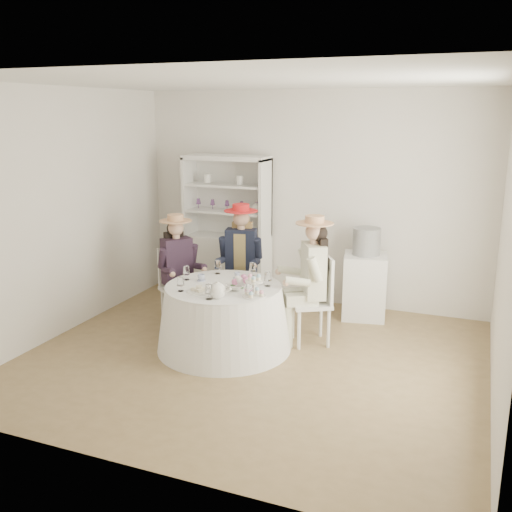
% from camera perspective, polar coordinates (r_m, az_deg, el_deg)
% --- Properties ---
extents(ground, '(4.50, 4.50, 0.00)m').
position_cam_1_polar(ground, '(5.88, -0.37, -10.19)').
color(ground, brown).
rests_on(ground, ground).
extents(ceiling, '(4.50, 4.50, 0.00)m').
position_cam_1_polar(ceiling, '(5.36, -0.41, 17.11)').
color(ceiling, white).
rests_on(ceiling, wall_back).
extents(wall_back, '(4.50, 0.00, 4.50)m').
position_cam_1_polar(wall_back, '(7.32, 5.54, 5.70)').
color(wall_back, silver).
rests_on(wall_back, ground).
extents(wall_front, '(4.50, 0.00, 4.50)m').
position_cam_1_polar(wall_front, '(3.74, -12.01, -2.93)').
color(wall_front, silver).
rests_on(wall_front, ground).
extents(wall_left, '(0.00, 4.50, 4.50)m').
position_cam_1_polar(wall_left, '(6.63, -18.77, 4.10)').
color(wall_left, silver).
rests_on(wall_left, ground).
extents(wall_right, '(0.00, 4.50, 4.50)m').
position_cam_1_polar(wall_right, '(5.08, 23.85, 0.70)').
color(wall_right, silver).
rests_on(wall_right, ground).
extents(tea_table, '(1.40, 1.40, 0.69)m').
position_cam_1_polar(tea_table, '(6.00, -3.23, -6.16)').
color(tea_table, white).
rests_on(tea_table, ground).
extents(hutch, '(1.23, 0.72, 1.89)m').
position_cam_1_polar(hutch, '(7.60, -2.80, 0.84)').
color(hutch, silver).
rests_on(hutch, ground).
extents(side_table, '(0.58, 0.58, 0.78)m').
position_cam_1_polar(side_table, '(7.00, 10.79, -2.96)').
color(side_table, silver).
rests_on(side_table, ground).
extents(hatbox, '(0.41, 0.41, 0.32)m').
position_cam_1_polar(hatbox, '(6.86, 11.00, 1.44)').
color(hatbox, black).
rests_on(hatbox, side_table).
extents(guest_left, '(0.56, 0.53, 1.30)m').
position_cam_1_polar(guest_left, '(6.63, -7.82, -0.72)').
color(guest_left, silver).
rests_on(guest_left, ground).
extents(guest_mid, '(0.52, 0.55, 1.39)m').
position_cam_1_polar(guest_mid, '(6.74, -1.52, 0.11)').
color(guest_mid, silver).
rests_on(guest_mid, ground).
extents(guest_right, '(0.60, 0.55, 1.40)m').
position_cam_1_polar(guest_right, '(6.02, 5.53, -1.68)').
color(guest_right, silver).
rests_on(guest_right, ground).
extents(spare_chair, '(0.48, 0.48, 0.86)m').
position_cam_1_polar(spare_chair, '(7.34, -1.95, -1.35)').
color(spare_chair, silver).
rests_on(spare_chair, ground).
extents(teacup_a, '(0.08, 0.08, 0.06)m').
position_cam_1_polar(teacup_a, '(6.06, -5.49, -2.21)').
color(teacup_a, white).
rests_on(teacup_a, tea_table).
extents(teacup_b, '(0.08, 0.08, 0.06)m').
position_cam_1_polar(teacup_b, '(6.11, -1.89, -2.00)').
color(teacup_b, white).
rests_on(teacup_b, tea_table).
extents(teacup_c, '(0.09, 0.09, 0.06)m').
position_cam_1_polar(teacup_c, '(5.86, -0.43, -2.70)').
color(teacup_c, white).
rests_on(teacup_c, tea_table).
extents(flower_bowl, '(0.21, 0.21, 0.05)m').
position_cam_1_polar(flower_bowl, '(5.74, -2.05, -3.16)').
color(flower_bowl, white).
rests_on(flower_bowl, tea_table).
extents(flower_arrangement, '(0.18, 0.18, 0.07)m').
position_cam_1_polar(flower_arrangement, '(5.74, -1.32, -2.50)').
color(flower_arrangement, '#CC669B').
rests_on(flower_arrangement, tea_table).
extents(table_teapot, '(0.23, 0.16, 0.17)m').
position_cam_1_polar(table_teapot, '(5.48, -3.87, -3.48)').
color(table_teapot, white).
rests_on(table_teapot, tea_table).
extents(sandwich_plate, '(0.24, 0.24, 0.05)m').
position_cam_1_polar(sandwich_plate, '(5.70, -5.70, -3.45)').
color(sandwich_plate, white).
rests_on(sandwich_plate, tea_table).
extents(cupcake_stand, '(0.23, 0.23, 0.21)m').
position_cam_1_polar(cupcake_stand, '(5.51, -0.20, -3.30)').
color(cupcake_stand, white).
rests_on(cupcake_stand, tea_table).
extents(stemware_set, '(0.96, 0.96, 0.15)m').
position_cam_1_polar(stemware_set, '(5.86, -3.28, -2.28)').
color(stemware_set, white).
rests_on(stemware_set, tea_table).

